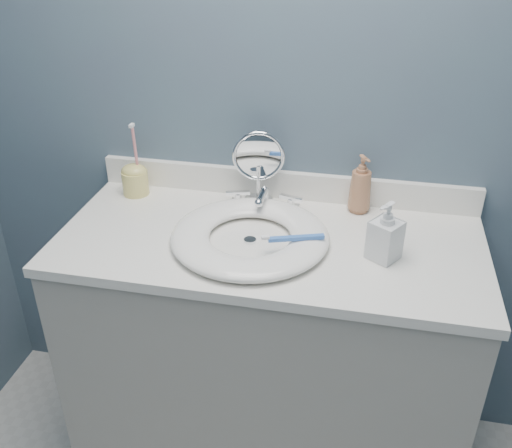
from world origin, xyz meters
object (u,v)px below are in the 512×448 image
(soap_bottle_amber, at_px, (361,184))
(soap_bottle_clear, at_px, (386,231))
(makeup_mirror, at_px, (258,164))
(toothbrush_holder, at_px, (135,178))

(soap_bottle_amber, height_order, soap_bottle_clear, soap_bottle_amber)
(soap_bottle_amber, xyz_separation_m, soap_bottle_clear, (0.08, -0.26, -0.01))
(soap_bottle_amber, bearing_deg, makeup_mirror, 149.72)
(makeup_mirror, distance_m, soap_bottle_amber, 0.32)
(makeup_mirror, relative_size, soap_bottle_clear, 1.45)
(toothbrush_holder, bearing_deg, makeup_mirror, 3.28)
(soap_bottle_amber, bearing_deg, toothbrush_holder, 150.75)
(toothbrush_holder, bearing_deg, soap_bottle_clear, -15.62)
(makeup_mirror, distance_m, soap_bottle_clear, 0.47)
(soap_bottle_amber, bearing_deg, soap_bottle_clear, -104.49)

